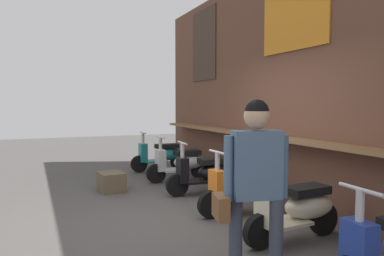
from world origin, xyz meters
name	(u,v)px	position (x,y,z in m)	size (l,w,h in m)	color
ground_plane	(177,222)	(0.00, 0.00, 0.00)	(28.24, 28.24, 0.00)	#474442
market_stall_facade	(297,82)	(0.00, 2.02, 1.99)	(10.09, 0.61, 3.97)	brown
scooter_teal	(162,155)	(-3.82, 1.08, 0.39)	(0.46, 1.40, 0.97)	#197075
scooter_silver	(182,163)	(-2.51, 1.08, 0.39)	(0.46, 1.40, 0.97)	#B2B5BA
scooter_black	(208,173)	(-1.26, 1.08, 0.39)	(0.49, 1.40, 0.97)	black
scooter_orange	(246,188)	(0.04, 1.08, 0.39)	(0.46, 1.40, 0.97)	orange
scooter_cream	(299,209)	(1.24, 1.08, 0.39)	(0.50, 1.40, 0.97)	beige
shopper_with_handbag	(254,176)	(2.06, -0.08, 1.02)	(0.37, 0.67, 1.68)	#383D4C
merchandise_crate	(111,182)	(-2.19, -0.48, 0.18)	(0.54, 0.43, 0.35)	brown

